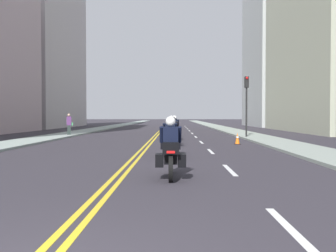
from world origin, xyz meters
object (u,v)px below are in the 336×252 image
motorcycle_0 (171,153)px  traffic_light_near (247,95)px  motorcycle_2 (173,134)px  pedestrian_0 (69,125)px  motorcycle_5 (174,126)px  motorcycle_1 (170,140)px  motorcycle_3 (175,130)px  motorcycle_4 (171,128)px  traffic_cone_0 (237,139)px

motorcycle_0 → traffic_light_near: (5.27, 17.75, 2.42)m
motorcycle_2 → traffic_light_near: 9.13m
pedestrian_0 → motorcycle_5: bearing=17.1°
motorcycle_1 → motorcycle_0: bearing=-91.4°
pedestrian_0 → motorcycle_3: bearing=-43.9°
motorcycle_0 → motorcycle_2: 10.69m
motorcycle_3 → traffic_light_near: bearing=21.3°
motorcycle_1 → traffic_light_near: bearing=64.8°
motorcycle_0 → motorcycle_5: 25.59m
motorcycle_0 → traffic_light_near: bearing=72.5°
motorcycle_0 → motorcycle_4: bearing=89.4°
motorcycle_4 → traffic_cone_0: bearing=-63.6°
motorcycle_0 → motorcycle_4: 20.75m
motorcycle_3 → traffic_cone_0: motorcycle_3 is taller
motorcycle_3 → motorcycle_4: 4.95m
motorcycle_1 → traffic_cone_0: (3.75, 6.72, -0.33)m
motorcycle_1 → motorcycle_3: 10.61m
traffic_cone_0 → traffic_light_near: traffic_light_near is taller
motorcycle_4 → motorcycle_5: motorcycle_5 is taller
motorcycle_4 → traffic_light_near: 6.64m
motorcycle_5 → motorcycle_3: bearing=-92.7°
motorcycle_0 → traffic_cone_0: motorcycle_0 is taller
motorcycle_4 → motorcycle_3: bearing=-83.9°
traffic_light_near → motorcycle_3: bearing=-159.3°
motorcycle_1 → motorcycle_4: bearing=88.1°
traffic_cone_0 → motorcycle_3: bearing=132.4°
motorcycle_3 → pedestrian_0: bearing=152.2°
motorcycle_0 → pedestrian_0: 21.91m
traffic_cone_0 → pedestrian_0: size_ratio=0.36×
motorcycle_1 → motorcycle_2: motorcycle_1 is taller
pedestrian_0 → traffic_cone_0: bearing=-50.7°
motorcycle_3 → motorcycle_5: bearing=91.0°
motorcycle_3 → traffic_cone_0: size_ratio=3.32×
motorcycle_5 → traffic_light_near: 9.71m
motorcycle_0 → motorcycle_4: size_ratio=0.95×
motorcycle_0 → motorcycle_3: (0.13, 15.81, -0.01)m
motorcycle_1 → pedestrian_0: pedestrian_0 is taller
motorcycle_1 → traffic_cone_0: motorcycle_1 is taller
motorcycle_4 → traffic_light_near: (5.41, -3.00, 2.42)m
traffic_cone_0 → traffic_light_near: (1.59, 5.83, 2.77)m
motorcycle_1 → motorcycle_5: size_ratio=0.97×
motorcycle_5 → traffic_light_near: size_ratio=0.51×
motorcycle_5 → pedestrian_0: 9.81m
motorcycle_0 → motorcycle_4: (-0.14, 20.75, 0.00)m
pedestrian_0 → motorcycle_4: bearing=-12.4°
motorcycle_4 → pedestrian_0: (-8.06, -0.43, 0.26)m
motorcycle_1 → motorcycle_5: 20.39m
motorcycle_0 → motorcycle_3: bearing=88.6°
motorcycle_1 → motorcycle_3: size_ratio=1.03×
motorcycle_3 → pedestrian_0: 9.47m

